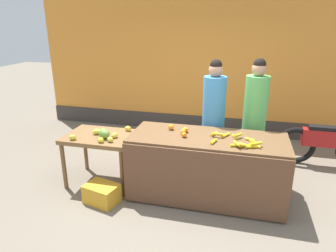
# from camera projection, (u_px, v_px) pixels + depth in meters

# --- Properties ---
(ground_plane) EXTENTS (24.00, 24.00, 0.00)m
(ground_plane) POSITION_uv_depth(u_px,v_px,m) (183.00, 192.00, 4.40)
(ground_plane) COLOR #756B5B
(market_wall_back) EXTENTS (7.48, 0.23, 2.96)m
(market_wall_back) POSITION_uv_depth(u_px,v_px,m) (210.00, 66.00, 6.38)
(market_wall_back) COLOR orange
(market_wall_back) RESTS_ON ground
(fruit_stall_counter) EXTENTS (2.09, 0.86, 0.89)m
(fruit_stall_counter) POSITION_uv_depth(u_px,v_px,m) (207.00, 167.00, 4.17)
(fruit_stall_counter) COLOR brown
(fruit_stall_counter) RESTS_ON ground
(side_table_wooden) EXTENTS (1.01, 0.73, 0.77)m
(side_table_wooden) POSITION_uv_depth(u_px,v_px,m) (101.00, 141.00, 4.47)
(side_table_wooden) COLOR brown
(side_table_wooden) RESTS_ON ground
(banana_bunch_pile) EXTENTS (0.66, 0.49, 0.07)m
(banana_bunch_pile) POSITION_uv_depth(u_px,v_px,m) (237.00, 141.00, 3.82)
(banana_bunch_pile) COLOR gold
(banana_bunch_pile) RESTS_ON fruit_stall_counter
(orange_pile) EXTENTS (0.31, 0.32, 0.08)m
(orange_pile) POSITION_uv_depth(u_px,v_px,m) (181.00, 130.00, 4.15)
(orange_pile) COLOR orange
(orange_pile) RESTS_ON fruit_stall_counter
(mango_papaya_pile) EXTENTS (0.73, 0.61, 0.14)m
(mango_papaya_pile) POSITION_uv_depth(u_px,v_px,m) (104.00, 134.00, 4.32)
(mango_papaya_pile) COLOR yellow
(mango_papaya_pile) RESTS_ON side_table_wooden
(vendor_woman_blue_shirt) EXTENTS (0.34, 0.34, 1.83)m
(vendor_woman_blue_shirt) POSITION_uv_depth(u_px,v_px,m) (213.00, 119.00, 4.63)
(vendor_woman_blue_shirt) COLOR #33333D
(vendor_woman_blue_shirt) RESTS_ON ground
(vendor_woman_green_shirt) EXTENTS (0.34, 0.34, 1.86)m
(vendor_woman_green_shirt) POSITION_uv_depth(u_px,v_px,m) (254.00, 120.00, 4.53)
(vendor_woman_green_shirt) COLOR #33333D
(vendor_woman_green_shirt) RESTS_ON ground
(parked_motorcycle) EXTENTS (1.60, 0.18, 0.88)m
(parked_motorcycle) POSITION_uv_depth(u_px,v_px,m) (326.00, 144.00, 5.06)
(parked_motorcycle) COLOR black
(parked_motorcycle) RESTS_ON ground
(produce_crate) EXTENTS (0.50, 0.42, 0.26)m
(produce_crate) POSITION_uv_depth(u_px,v_px,m) (102.00, 194.00, 4.11)
(produce_crate) COLOR gold
(produce_crate) RESTS_ON ground
(produce_sack) EXTENTS (0.44, 0.40, 0.59)m
(produce_sack) POSITION_uv_depth(u_px,v_px,m) (164.00, 148.00, 5.18)
(produce_sack) COLOR maroon
(produce_sack) RESTS_ON ground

